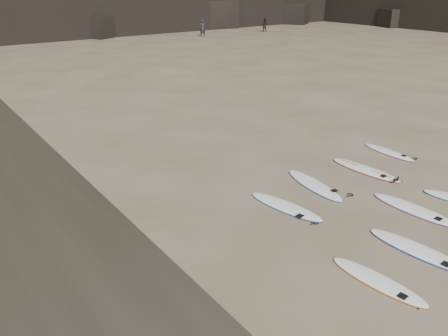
% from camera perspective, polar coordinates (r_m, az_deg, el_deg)
% --- Properties ---
extents(ground, '(240.00, 240.00, 0.00)m').
position_cam_1_polar(ground, '(13.75, 25.23, -5.47)').
color(ground, '#897559').
rests_on(ground, ground).
extents(surfboard_0, '(0.75, 2.33, 0.08)m').
position_cam_1_polar(surfboard_0, '(10.46, 19.44, -13.70)').
color(surfboard_0, white).
rests_on(surfboard_0, ground).
extents(surfboard_1, '(0.84, 2.64, 0.09)m').
position_cam_1_polar(surfboard_1, '(11.84, 24.04, -9.75)').
color(surfboard_1, white).
rests_on(surfboard_1, ground).
extents(surfboard_2, '(0.73, 2.63, 0.09)m').
position_cam_1_polar(surfboard_2, '(13.75, 23.61, -4.95)').
color(surfboard_2, white).
rests_on(surfboard_2, ground).
extents(surfboard_5, '(1.01, 2.58, 0.09)m').
position_cam_1_polar(surfboard_5, '(12.90, 8.03, -4.95)').
color(surfboard_5, white).
rests_on(surfboard_5, ground).
extents(surfboard_6, '(1.06, 2.71, 0.10)m').
position_cam_1_polar(surfboard_6, '(14.37, 11.67, -2.13)').
color(surfboard_6, white).
rests_on(surfboard_6, ground).
extents(surfboard_7, '(0.80, 2.73, 0.10)m').
position_cam_1_polar(surfboard_7, '(15.95, 17.98, -0.18)').
color(surfboard_7, white).
rests_on(surfboard_7, ground).
extents(surfboard_8, '(0.67, 2.26, 0.08)m').
position_cam_1_polar(surfboard_8, '(17.91, 20.68, 1.99)').
color(surfboard_8, white).
rests_on(surfboard_8, ground).
extents(person_a, '(0.82, 0.78, 1.89)m').
position_cam_1_polar(person_a, '(53.13, -2.83, 17.79)').
color(person_a, black).
rests_on(person_a, ground).
extents(person_b, '(0.96, 1.01, 1.65)m').
position_cam_1_polar(person_b, '(58.10, 5.30, 18.09)').
color(person_b, black).
rests_on(person_b, ground).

